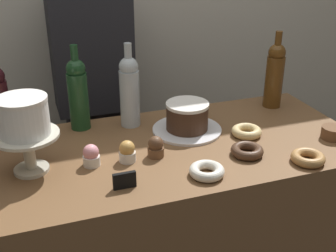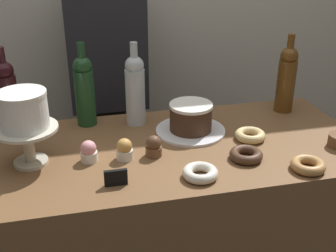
{
  "view_description": "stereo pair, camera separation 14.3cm",
  "coord_description": "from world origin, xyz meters",
  "px_view_note": "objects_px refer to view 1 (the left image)",
  "views": [
    {
      "loc": [
        -0.44,
        -1.27,
        1.65
      ],
      "look_at": [
        0.0,
        0.0,
        1.02
      ],
      "focal_mm": 45.82,
      "sensor_mm": 36.0,
      "label": 1
    },
    {
      "loc": [
        -0.31,
        -1.31,
        1.65
      ],
      "look_at": [
        0.0,
        0.0,
        1.02
      ],
      "focal_mm": 45.82,
      "sensor_mm": 36.0,
      "label": 2
    }
  ],
  "objects_px": {
    "cupcake_strawberry": "(91,156)",
    "cupcake_caramel": "(127,152)",
    "wine_bottle_green": "(78,93)",
    "donut_sugar": "(207,171)",
    "price_sign_chalkboard": "(124,180)",
    "white_layer_cake": "(23,116)",
    "barista_figure": "(96,109)",
    "wine_bottle_clear": "(129,90)",
    "cupcake_chocolate": "(156,147)",
    "donut_chocolate": "(247,151)",
    "cake_stand_pedestal": "(28,146)",
    "chocolate_round_cake": "(187,116)",
    "cookie_stack": "(333,133)",
    "donut_maple": "(308,158)",
    "wine_bottle_amber": "(275,74)",
    "donut_glazed": "(247,131)"
  },
  "relations": [
    {
      "from": "chocolate_round_cake",
      "to": "cookie_stack",
      "type": "distance_m",
      "value": 0.54
    },
    {
      "from": "donut_maple",
      "to": "donut_chocolate",
      "type": "bearing_deg",
      "value": 146.64
    },
    {
      "from": "cupcake_chocolate",
      "to": "cookie_stack",
      "type": "relative_size",
      "value": 0.88
    },
    {
      "from": "cupcake_strawberry",
      "to": "cake_stand_pedestal",
      "type": "bearing_deg",
      "value": 171.66
    },
    {
      "from": "chocolate_round_cake",
      "to": "cupcake_caramel",
      "type": "distance_m",
      "value": 0.31
    },
    {
      "from": "cupcake_chocolate",
      "to": "cupcake_strawberry",
      "type": "relative_size",
      "value": 1.0
    },
    {
      "from": "wine_bottle_green",
      "to": "wine_bottle_amber",
      "type": "relative_size",
      "value": 1.0
    },
    {
      "from": "white_layer_cake",
      "to": "wine_bottle_green",
      "type": "height_order",
      "value": "wine_bottle_green"
    },
    {
      "from": "donut_chocolate",
      "to": "donut_glazed",
      "type": "height_order",
      "value": "same"
    },
    {
      "from": "donut_glazed",
      "to": "cupcake_caramel",
      "type": "bearing_deg",
      "value": -174.96
    },
    {
      "from": "cake_stand_pedestal",
      "to": "cupcake_chocolate",
      "type": "xyz_separation_m",
      "value": [
        0.4,
        -0.04,
        -0.05
      ]
    },
    {
      "from": "donut_chocolate",
      "to": "cupcake_strawberry",
      "type": "bearing_deg",
      "value": 168.36
    },
    {
      "from": "chocolate_round_cake",
      "to": "wine_bottle_clear",
      "type": "relative_size",
      "value": 0.5
    },
    {
      "from": "donut_sugar",
      "to": "price_sign_chalkboard",
      "type": "height_order",
      "value": "price_sign_chalkboard"
    },
    {
      "from": "cupcake_chocolate",
      "to": "donut_chocolate",
      "type": "height_order",
      "value": "cupcake_chocolate"
    },
    {
      "from": "wine_bottle_amber",
      "to": "donut_maple",
      "type": "relative_size",
      "value": 2.91
    },
    {
      "from": "price_sign_chalkboard",
      "to": "cupcake_strawberry",
      "type": "bearing_deg",
      "value": 112.61
    },
    {
      "from": "cake_stand_pedestal",
      "to": "white_layer_cake",
      "type": "xyz_separation_m",
      "value": [
        0.0,
        0.0,
        0.1
      ]
    },
    {
      "from": "donut_maple",
      "to": "price_sign_chalkboard",
      "type": "relative_size",
      "value": 1.6
    },
    {
      "from": "donut_sugar",
      "to": "cupcake_caramel",
      "type": "bearing_deg",
      "value": 141.29
    },
    {
      "from": "cake_stand_pedestal",
      "to": "wine_bottle_amber",
      "type": "height_order",
      "value": "wine_bottle_amber"
    },
    {
      "from": "cupcake_strawberry",
      "to": "donut_sugar",
      "type": "distance_m",
      "value": 0.38
    },
    {
      "from": "chocolate_round_cake",
      "to": "donut_sugar",
      "type": "bearing_deg",
      "value": -100.53
    },
    {
      "from": "cake_stand_pedestal",
      "to": "wine_bottle_green",
      "type": "xyz_separation_m",
      "value": [
        0.2,
        0.27,
        0.06
      ]
    },
    {
      "from": "price_sign_chalkboard",
      "to": "barista_figure",
      "type": "bearing_deg",
      "value": 85.59
    },
    {
      "from": "wine_bottle_green",
      "to": "donut_sugar",
      "type": "distance_m",
      "value": 0.59
    },
    {
      "from": "cupcake_caramel",
      "to": "cupcake_chocolate",
      "type": "bearing_deg",
      "value": -0.28
    },
    {
      "from": "wine_bottle_green",
      "to": "cupcake_chocolate",
      "type": "bearing_deg",
      "value": -56.89
    },
    {
      "from": "cupcake_chocolate",
      "to": "cookie_stack",
      "type": "distance_m",
      "value": 0.66
    },
    {
      "from": "white_layer_cake",
      "to": "wine_bottle_amber",
      "type": "relative_size",
      "value": 0.48
    },
    {
      "from": "cupcake_strawberry",
      "to": "cupcake_caramel",
      "type": "relative_size",
      "value": 1.0
    },
    {
      "from": "wine_bottle_green",
      "to": "donut_maple",
      "type": "bearing_deg",
      "value": -37.72
    },
    {
      "from": "white_layer_cake",
      "to": "wine_bottle_clear",
      "type": "bearing_deg",
      "value": 31.32
    },
    {
      "from": "white_layer_cake",
      "to": "donut_maple",
      "type": "xyz_separation_m",
      "value": [
        0.87,
        -0.24,
        -0.18
      ]
    },
    {
      "from": "cake_stand_pedestal",
      "to": "price_sign_chalkboard",
      "type": "distance_m",
      "value": 0.33
    },
    {
      "from": "cupcake_caramel",
      "to": "wine_bottle_green",
      "type": "bearing_deg",
      "value": 108.67
    },
    {
      "from": "white_layer_cake",
      "to": "wine_bottle_clear",
      "type": "distance_m",
      "value": 0.46
    },
    {
      "from": "cupcake_strawberry",
      "to": "white_layer_cake",
      "type": "bearing_deg",
      "value": 171.66
    },
    {
      "from": "white_layer_cake",
      "to": "barista_figure",
      "type": "distance_m",
      "value": 0.81
    },
    {
      "from": "barista_figure",
      "to": "white_layer_cake",
      "type": "bearing_deg",
      "value": -115.46
    },
    {
      "from": "cupcake_chocolate",
      "to": "wine_bottle_amber",
      "type": "bearing_deg",
      "value": 23.33
    },
    {
      "from": "chocolate_round_cake",
      "to": "cupcake_caramel",
      "type": "relative_size",
      "value": 2.17
    },
    {
      "from": "cake_stand_pedestal",
      "to": "cupcake_strawberry",
      "type": "distance_m",
      "value": 0.2
    },
    {
      "from": "wine_bottle_green",
      "to": "donut_sugar",
      "type": "relative_size",
      "value": 2.91
    },
    {
      "from": "cake_stand_pedestal",
      "to": "barista_figure",
      "type": "height_order",
      "value": "barista_figure"
    },
    {
      "from": "donut_glazed",
      "to": "cupcake_chocolate",
      "type": "bearing_deg",
      "value": -173.55
    },
    {
      "from": "donut_sugar",
      "to": "donut_maple",
      "type": "xyz_separation_m",
      "value": [
        0.35,
        -0.03,
        0.0
      ]
    },
    {
      "from": "white_layer_cake",
      "to": "cupcake_strawberry",
      "type": "relative_size",
      "value": 2.08
    },
    {
      "from": "cupcake_caramel",
      "to": "cupcake_strawberry",
      "type": "bearing_deg",
      "value": 174.17
    },
    {
      "from": "white_layer_cake",
      "to": "price_sign_chalkboard",
      "type": "bearing_deg",
      "value": -36.98
    }
  ]
}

